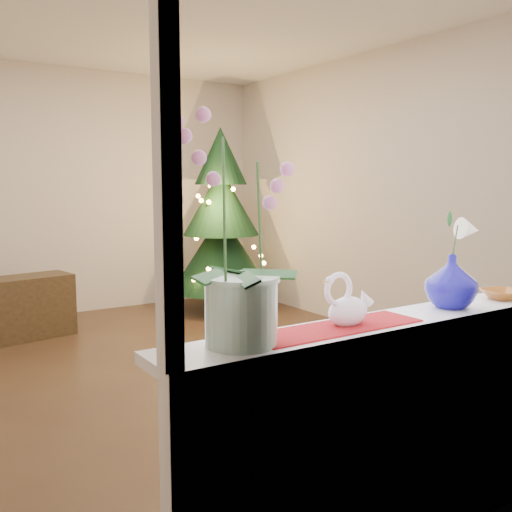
{
  "coord_description": "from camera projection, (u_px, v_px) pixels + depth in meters",
  "views": [
    {
      "loc": [
        -1.73,
        -3.9,
        1.44
      ],
      "look_at": [
        -0.1,
        -1.4,
        1.06
      ],
      "focal_mm": 40.0,
      "sensor_mm": 36.0,
      "label": 1
    }
  ],
  "objects": [
    {
      "name": "wall_right",
      "position": [
        382.0,
        194.0,
        5.41
      ],
      "size": [
        0.1,
        5.0,
        2.7
      ],
      "primitive_type": "cube",
      "color": "beige",
      "rests_on": "ground"
    },
    {
      "name": "windowsill",
      "position": [
        408.0,
        320.0,
        2.28
      ],
      "size": [
        2.2,
        0.26,
        0.04
      ],
      "primitive_type": "cube",
      "color": "white",
      "rests_on": "window_apron"
    },
    {
      "name": "paperweight",
      "position": [
        464.0,
        299.0,
        2.42
      ],
      "size": [
        0.08,
        0.08,
        0.07
      ],
      "primitive_type": "sphere",
      "rotation": [
        0.0,
        0.0,
        0.22
      ],
      "color": "silver",
      "rests_on": "windowsill"
    },
    {
      "name": "runner",
      "position": [
        336.0,
        328.0,
        2.07
      ],
      "size": [
        0.7,
        0.2,
        0.01
      ],
      "primitive_type": "cube",
      "color": "maroon",
      "rests_on": "windowsill"
    },
    {
      "name": "blue_vase",
      "position": [
        452.0,
        277.0,
        2.41
      ],
      "size": [
        0.32,
        0.32,
        0.26
      ],
      "primitive_type": "imported",
      "rotation": [
        0.0,
        0.0,
        0.32
      ],
      "color": "#080566",
      "rests_on": "windowsill"
    },
    {
      "name": "lily",
      "position": [
        454.0,
        223.0,
        2.38
      ],
      "size": [
        0.14,
        0.08,
        0.2
      ],
      "primitive_type": null,
      "color": "white",
      "rests_on": "blue_vase"
    },
    {
      "name": "wall_back",
      "position": [
        70.0,
        192.0,
        6.27
      ],
      "size": [
        4.5,
        0.1,
        2.7
      ],
      "primitive_type": "cube",
      "color": "beige",
      "rests_on": "ground"
    },
    {
      "name": "wall_front",
      "position": [
        439.0,
        209.0,
        2.11
      ],
      "size": [
        4.5,
        0.1,
        2.7
      ],
      "primitive_type": "cube",
      "color": "beige",
      "rests_on": "ground"
    },
    {
      "name": "amber_dish",
      "position": [
        502.0,
        295.0,
        2.59
      ],
      "size": [
        0.19,
        0.19,
        0.04
      ],
      "primitive_type": "imported",
      "rotation": [
        0.0,
        0.0,
        -0.37
      ],
      "color": "brown",
      "rests_on": "windowsill"
    },
    {
      "name": "orchid_pot",
      "position": [
        241.0,
        230.0,
        1.81
      ],
      "size": [
        0.3,
        0.3,
        0.75
      ],
      "primitive_type": null,
      "rotation": [
        0.0,
        0.0,
        0.16
      ],
      "color": "silver",
      "rests_on": "windowsill"
    },
    {
      "name": "ceiling",
      "position": [
        159.0,
        4.0,
        4.02
      ],
      "size": [
        5.0,
        5.0,
        0.0
      ],
      "primitive_type": "plane",
      "color": "white",
      "rests_on": "wall_back"
    },
    {
      "name": "side_table",
      "position": [
        28.0,
        307.0,
        5.36
      ],
      "size": [
        0.84,
        0.52,
        0.59
      ],
      "primitive_type": "cube",
      "rotation": [
        0.0,
        0.0,
        0.17
      ],
      "color": "black",
      "rests_on": "ground"
    },
    {
      "name": "swan",
      "position": [
        348.0,
        300.0,
        2.1
      ],
      "size": [
        0.23,
        0.11,
        0.19
      ],
      "primitive_type": null,
      "rotation": [
        0.0,
        0.0,
        0.04
      ],
      "color": "silver",
      "rests_on": "windowsill"
    },
    {
      "name": "xmas_tree",
      "position": [
        221.0,
        220.0,
        6.42
      ],
      "size": [
        1.18,
        1.18,
        2.07
      ],
      "primitive_type": null,
      "rotation": [
        0.0,
        0.0,
        -0.05
      ],
      "color": "black",
      "rests_on": "ground"
    },
    {
      "name": "ground",
      "position": [
        167.0,
        374.0,
        4.36
      ],
      "size": [
        5.0,
        5.0,
        0.0
      ],
      "primitive_type": "plane",
      "color": "#372116",
      "rests_on": "ground"
    },
    {
      "name": "window_apron",
      "position": [
        422.0,
        438.0,
        2.26
      ],
      "size": [
        2.2,
        0.08,
        0.88
      ],
      "primitive_type": "cube",
      "color": "white",
      "rests_on": "ground"
    },
    {
      "name": "window_frame",
      "position": [
        437.0,
        113.0,
        2.09
      ],
      "size": [
        2.22,
        0.06,
        1.6
      ],
      "primitive_type": null,
      "color": "white",
      "rests_on": "windowsill"
    }
  ]
}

